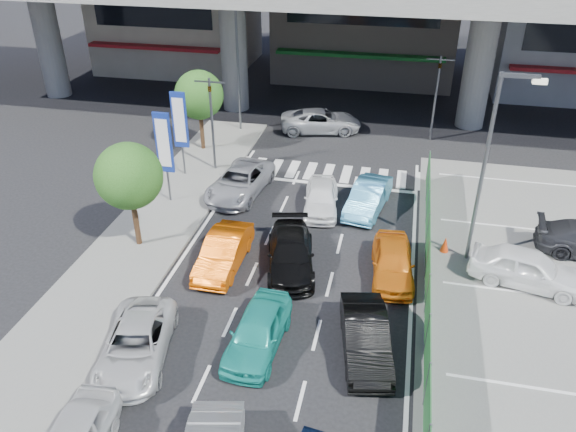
% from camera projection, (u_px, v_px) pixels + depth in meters
% --- Properties ---
extents(ground, '(120.00, 120.00, 0.00)m').
position_uv_depth(ground, '(273.00, 328.00, 20.05)').
color(ground, black).
rests_on(ground, ground).
extents(sidewalk_left, '(4.00, 30.00, 0.12)m').
position_uv_depth(sidewalk_left, '(140.00, 244.00, 24.68)').
color(sidewalk_left, slate).
rests_on(sidewalk_left, ground).
extents(fence_run, '(0.16, 22.00, 1.80)m').
position_uv_depth(fence_run, '(427.00, 312.00, 19.47)').
color(fence_run, '#205E2A').
rests_on(fence_run, ground).
extents(traffic_light_left, '(1.60, 1.24, 5.20)m').
position_uv_depth(traffic_light_left, '(211.00, 102.00, 29.31)').
color(traffic_light_left, '#595B60').
rests_on(traffic_light_left, ground).
extents(traffic_light_right, '(1.60, 1.24, 5.20)m').
position_uv_depth(traffic_light_right, '(438.00, 78.00, 33.06)').
color(traffic_light_right, '#595B60').
rests_on(traffic_light_right, ground).
extents(street_lamp_right, '(1.65, 0.22, 8.00)m').
position_uv_depth(street_lamp_right, '(491.00, 156.00, 21.38)').
color(street_lamp_right, '#595B60').
rests_on(street_lamp_right, ground).
extents(street_lamp_left, '(1.65, 0.22, 8.00)m').
position_uv_depth(street_lamp_left, '(240.00, 57.00, 33.97)').
color(street_lamp_left, '#595B60').
rests_on(street_lamp_left, ground).
extents(signboard_near, '(0.80, 0.14, 4.70)m').
position_uv_depth(signboard_near, '(164.00, 145.00, 26.56)').
color(signboard_near, '#595B60').
rests_on(signboard_near, ground).
extents(signboard_far, '(0.80, 0.14, 4.70)m').
position_uv_depth(signboard_far, '(180.00, 122.00, 29.16)').
color(signboard_far, '#595B60').
rests_on(signboard_far, ground).
extents(tree_near, '(2.80, 2.80, 4.80)m').
position_uv_depth(tree_near, '(129.00, 176.00, 22.99)').
color(tree_near, '#382314').
rests_on(tree_near, ground).
extents(tree_far, '(2.80, 2.80, 4.80)m').
position_uv_depth(tree_far, '(199.00, 95.00, 31.99)').
color(tree_far, '#382314').
rests_on(tree_far, ground).
extents(sedan_white_mid_left, '(2.97, 4.85, 1.26)m').
position_uv_depth(sedan_white_mid_left, '(136.00, 344.00, 18.47)').
color(sedan_white_mid_left, silver).
rests_on(sedan_white_mid_left, ground).
extents(taxi_teal_mid, '(1.82, 4.12, 1.38)m').
position_uv_depth(taxi_teal_mid, '(258.00, 331.00, 18.91)').
color(taxi_teal_mid, teal).
rests_on(taxi_teal_mid, ground).
extents(hatch_black_mid_right, '(2.26, 4.38, 1.38)m').
position_uv_depth(hatch_black_mid_right, '(366.00, 337.00, 18.67)').
color(hatch_black_mid_right, black).
rests_on(hatch_black_mid_right, ground).
extents(taxi_orange_left, '(1.48, 4.19, 1.38)m').
position_uv_depth(taxi_orange_left, '(224.00, 252.00, 23.03)').
color(taxi_orange_left, '#E15504').
rests_on(taxi_orange_left, ground).
extents(sedan_black_mid, '(2.85, 4.91, 1.34)m').
position_uv_depth(sedan_black_mid, '(291.00, 254.00, 22.96)').
color(sedan_black_mid, black).
rests_on(sedan_black_mid, ground).
extents(taxi_orange_right, '(1.98, 4.18, 1.38)m').
position_uv_depth(taxi_orange_right, '(393.00, 262.00, 22.42)').
color(taxi_orange_right, orange).
rests_on(taxi_orange_right, ground).
extents(wagon_silver_front_left, '(2.87, 5.20, 1.38)m').
position_uv_depth(wagon_silver_front_left, '(240.00, 182.00, 28.52)').
color(wagon_silver_front_left, '#93949A').
rests_on(wagon_silver_front_left, ground).
extents(sedan_white_front_mid, '(2.09, 4.14, 1.35)m').
position_uv_depth(sedan_white_front_mid, '(321.00, 197.00, 27.12)').
color(sedan_white_front_mid, white).
rests_on(sedan_white_front_mid, ground).
extents(kei_truck_front_right, '(2.16, 4.38, 1.38)m').
position_uv_depth(kei_truck_front_right, '(368.00, 197.00, 27.10)').
color(kei_truck_front_right, '#499FCF').
rests_on(kei_truck_front_right, ground).
extents(crossing_wagon_silver, '(5.48, 3.40, 1.42)m').
position_uv_depth(crossing_wagon_silver, '(321.00, 121.00, 35.90)').
color(crossing_wagon_silver, '#A6A9AE').
rests_on(crossing_wagon_silver, ground).
extents(parked_sedan_white, '(4.65, 2.71, 1.49)m').
position_uv_depth(parked_sedan_white, '(528.00, 268.00, 21.86)').
color(parked_sedan_white, white).
rests_on(parked_sedan_white, parking_lot).
extents(traffic_cone, '(0.42, 0.42, 0.71)m').
position_uv_depth(traffic_cone, '(445.00, 244.00, 24.04)').
color(traffic_cone, red).
rests_on(traffic_cone, parking_lot).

